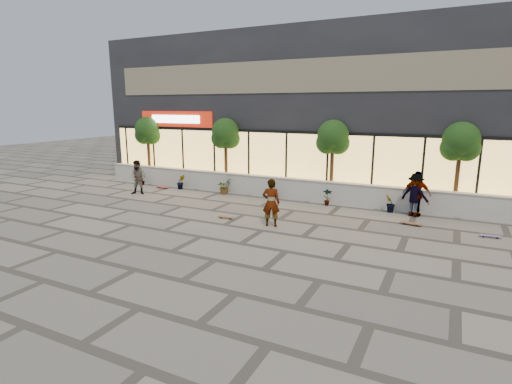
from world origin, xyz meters
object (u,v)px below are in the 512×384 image
at_px(skateboard_center, 226,217).
at_px(skateboard_right_near, 411,223).
at_px(skater_center, 271,203).
at_px(tree_east, 461,144).
at_px(skateboard_right_far, 490,236).
at_px(tree_midwest, 226,135).
at_px(tree_west, 148,132).
at_px(skater_right_near, 417,194).
at_px(skater_right_far, 415,195).
at_px(skater_left, 138,177).
at_px(skateboard_left, 162,187).
at_px(tree_mideast, 333,139).

bearing_deg(skateboard_center, skateboard_right_near, 16.30).
xyz_separation_m(skater_center, skateboard_right_near, (4.84, 2.53, -0.85)).
relative_size(tree_east, skateboard_right_far, 5.48).
relative_size(tree_midwest, skater_center, 2.11).
bearing_deg(tree_west, skateboard_right_near, -10.43).
bearing_deg(skater_center, tree_midwest, -63.45).
distance_m(skater_center, skateboard_right_far, 7.87).
bearing_deg(tree_midwest, skater_center, -46.04).
bearing_deg(skater_center, skateboard_center, -20.36).
distance_m(tree_east, skateboard_right_near, 4.33).
relative_size(skater_right_near, skater_right_far, 1.05).
relative_size(skater_left, skateboard_left, 2.16).
bearing_deg(tree_west, skater_right_far, -5.31).
bearing_deg(tree_mideast, skater_center, -98.51).
bearing_deg(skater_left, skateboard_right_far, -22.17).
bearing_deg(tree_east, skater_right_near, -135.81).
bearing_deg(tree_mideast, skateboard_left, -170.40).
distance_m(tree_east, skater_center, 8.54).
height_order(tree_midwest, skateboard_center, tree_midwest).
distance_m(skater_center, skater_left, 8.82).
relative_size(tree_west, skater_left, 2.18).
bearing_deg(skater_right_far, tree_mideast, -2.45).
xyz_separation_m(tree_west, skateboard_center, (8.59, -5.28, -2.92)).
bearing_deg(skater_right_near, tree_midwest, 0.08).
distance_m(tree_mideast, skateboard_right_near, 5.74).
xyz_separation_m(tree_east, skateboard_left, (-14.76, -1.57, -2.90)).
height_order(tree_west, skater_right_near, tree_west).
bearing_deg(tree_west, skater_right_near, -5.14).
bearing_deg(skater_right_far, skateboard_right_far, 164.11).
relative_size(tree_midwest, skateboard_left, 4.71).
height_order(tree_west, skater_left, tree_west).
xyz_separation_m(skater_right_far, skateboard_left, (-13.26, -0.13, -0.83)).
bearing_deg(skateboard_left, tree_east, 8.48).
distance_m(tree_mideast, tree_east, 5.50).
height_order(tree_west, tree_midwest, same).
distance_m(skater_center, skateboard_left, 9.32).
relative_size(tree_west, skater_center, 2.11).
height_order(skater_left, skateboard_left, skater_left).
xyz_separation_m(tree_midwest, skateboard_right_far, (12.71, -3.22, -2.92)).
xyz_separation_m(tree_midwest, skater_left, (-3.37, -3.30, -2.09)).
bearing_deg(skateboard_right_near, skateboard_left, -176.42).
distance_m(tree_east, skater_left, 15.37).
bearing_deg(tree_east, skateboard_right_near, -117.10).
bearing_deg(tree_west, tree_midwest, 0.00).
bearing_deg(tree_midwest, skateboard_left, -154.35).
xyz_separation_m(skateboard_left, skateboard_right_far, (15.98, -1.65, -0.01)).
bearing_deg(skater_center, skater_right_near, -158.07).
bearing_deg(skater_left, skateboard_center, -39.49).
bearing_deg(skater_center, skateboard_left, -41.73).
height_order(tree_mideast, skater_right_far, tree_mideast).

